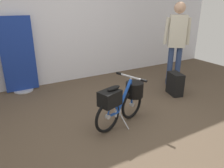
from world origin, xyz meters
The scene contains 6 objects.
ground_plane centered at (0.00, 0.00, 0.00)m, with size 8.16×8.16×0.00m, color brown.
back_wall centered at (0.00, 2.33, 1.57)m, with size 8.16×0.10×3.15m, color silver.
floor_banner_stand centered at (-0.97, 2.14, 0.63)m, with size 0.60×0.36×1.42m.
folding_bike_foreground centered at (0.07, 0.14, 0.38)m, with size 0.93×0.52×0.69m.
visitor_near_wall centered at (1.84, 0.95, 0.95)m, with size 0.43×0.39×1.65m.
backpack_on_floor centered at (1.49, 0.53, 0.21)m, with size 0.28×0.38×0.42m.
Camera 1 is at (-1.41, -2.15, 1.64)m, focal length 34.61 mm.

